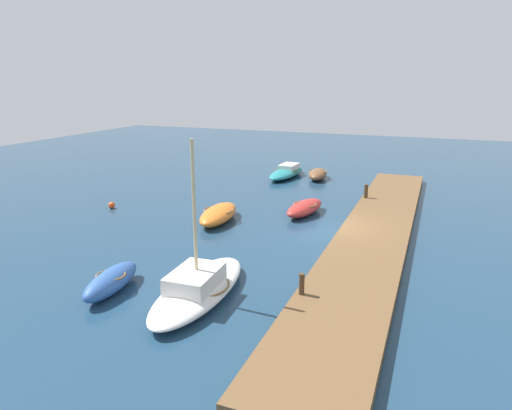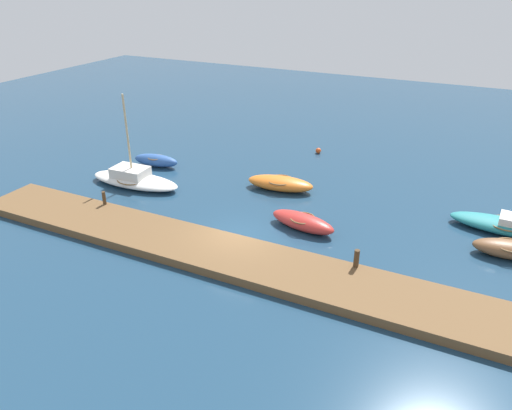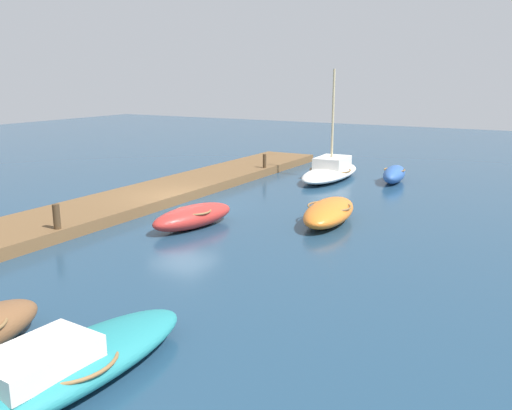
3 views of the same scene
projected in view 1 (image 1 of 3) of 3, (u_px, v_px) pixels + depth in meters
ground_plane at (336, 233)px, 23.09m from camera, size 84.00×84.00×0.00m
dock_platform at (375, 233)px, 22.36m from camera, size 27.99×3.26×0.42m
rowboat_red at (305, 208)px, 26.02m from camera, size 3.75×1.89×0.80m
sailboat_white at (198, 287)px, 16.13m from camera, size 6.07×2.35×5.64m
rowboat_brown at (318, 174)px, 35.17m from camera, size 3.33×1.68×0.79m
dinghy_blue at (111, 281)px, 16.63m from camera, size 3.27×1.38×0.83m
rowboat_orange at (218, 214)px, 24.79m from camera, size 4.18×2.01×0.82m
motorboat_teal at (287, 172)px, 35.97m from camera, size 5.51×2.04×0.95m
mooring_post_west at (302, 284)px, 15.52m from camera, size 0.19×0.19×0.75m
mooring_post_mid_west at (366, 191)px, 28.07m from camera, size 0.23×0.23×0.82m
marker_buoy at (112, 205)px, 27.33m from camera, size 0.39×0.39×0.39m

